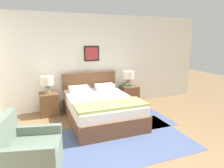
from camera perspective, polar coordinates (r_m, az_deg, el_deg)
The scene contains 12 objects.
wall_back at distance 5.72m, azimuth -6.43°, elevation 6.38°, with size 7.12×0.09×2.60m.
area_rug_main at distance 4.03m, azimuth 2.73°, elevation -15.75°, with size 2.62×1.75×0.01m.
area_rug_bedside at distance 5.08m, azimuth 10.12°, elevation -9.71°, with size 0.95×1.15×0.01m.
bed at distance 4.87m, azimuth -3.20°, elevation -6.77°, with size 1.52×2.12×1.01m.
armchair at distance 3.26m, azimuth -22.69°, elevation -18.16°, with size 0.94×0.94×0.89m.
nightstand_near_window at distance 5.43m, azimuth -17.49°, elevation -5.43°, with size 0.46×0.52×0.57m.
nightstand_by_door at distance 5.99m, azimuth 4.85°, elevation -3.19°, with size 0.46×0.52×0.57m.
table_lamp_near_window at distance 5.31m, azimuth -18.09°, elevation 0.68°, with size 0.32×0.32×0.44m.
table_lamp_by_door at distance 5.87m, azimuth 4.72°, elevation 2.37°, with size 0.32×0.32×0.44m.
book_thick_bottom at distance 5.83m, azimuth 4.21°, elevation -0.55°, with size 0.23×0.27×0.03m.
book_hardcover_middle at distance 5.82m, azimuth 4.21°, elevation -0.25°, with size 0.20×0.24×0.03m.
book_novel_upper at distance 5.82m, azimuth 4.22°, elevation 0.01°, with size 0.20×0.28×0.02m.
Camera 1 is at (-1.44, -2.24, 1.92)m, focal length 32.00 mm.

